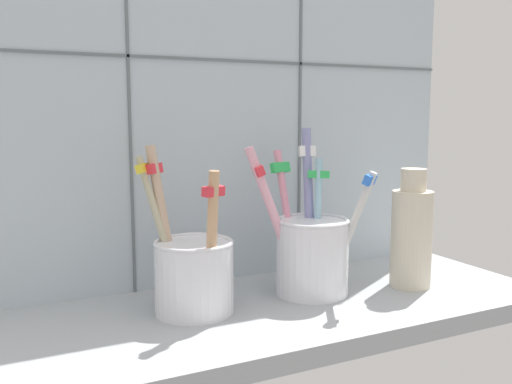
% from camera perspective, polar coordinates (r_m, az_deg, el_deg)
% --- Properties ---
extents(counter_slab, '(0.64, 0.22, 0.02)m').
position_cam_1_polar(counter_slab, '(0.60, 0.75, -12.43)').
color(counter_slab, '#9EA3A8').
rests_on(counter_slab, ground).
extents(tile_wall_back, '(0.64, 0.02, 0.45)m').
position_cam_1_polar(tile_wall_back, '(0.67, -3.94, 8.42)').
color(tile_wall_back, '#B2C1CC').
rests_on(tile_wall_back, ground).
extents(toothbrush_cup_left, '(0.09, 0.08, 0.17)m').
position_cam_1_polar(toothbrush_cup_left, '(0.57, -6.40, -7.99)').
color(toothbrush_cup_left, white).
rests_on(toothbrush_cup_left, counter_slab).
extents(toothbrush_cup_right, '(0.13, 0.11, 0.18)m').
position_cam_1_polar(toothbrush_cup_right, '(0.63, 5.58, -5.87)').
color(toothbrush_cup_right, white).
rests_on(toothbrush_cup_right, counter_slab).
extents(ceramic_vase, '(0.05, 0.05, 0.14)m').
position_cam_1_polar(ceramic_vase, '(0.67, 15.43, -4.15)').
color(ceramic_vase, beige).
rests_on(ceramic_vase, counter_slab).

